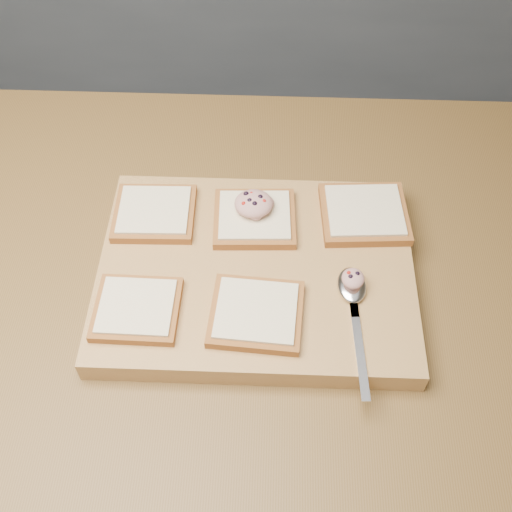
{
  "coord_description": "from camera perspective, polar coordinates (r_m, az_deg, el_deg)",
  "views": [
    {
      "loc": [
        0.11,
        -0.6,
        1.69
      ],
      "look_at": [
        0.09,
        -0.03,
        0.96
      ],
      "focal_mm": 45.0,
      "sensor_mm": 36.0,
      "label": 1
    }
  ],
  "objects": [
    {
      "name": "bread_far_center",
      "position": [
        0.98,
        -0.13,
        3.41
      ],
      "size": [
        0.13,
        0.12,
        0.02
      ],
      "color": "brown",
      "rests_on": "cutting_board"
    },
    {
      "name": "tuna_salad_dollop",
      "position": [
        0.97,
        -0.21,
        4.69
      ],
      "size": [
        0.06,
        0.06,
        0.03
      ],
      "color": "#D39087",
      "rests_on": "bread_far_center"
    },
    {
      "name": "ground",
      "position": [
        1.79,
        -3.0,
        -18.1
      ],
      "size": [
        4.0,
        4.0,
        0.0
      ],
      "primitive_type": "plane",
      "color": "#515459",
      "rests_on": "ground"
    },
    {
      "name": "bread_near_center",
      "position": [
        0.88,
        0.02,
        -5.11
      ],
      "size": [
        0.13,
        0.12,
        0.02
      ],
      "color": "brown",
      "rests_on": "cutting_board"
    },
    {
      "name": "bread_far_left",
      "position": [
        1.0,
        -9.02,
        3.82
      ],
      "size": [
        0.13,
        0.12,
        0.02
      ],
      "color": "brown",
      "rests_on": "cutting_board"
    },
    {
      "name": "spoon",
      "position": [
        0.91,
        8.6,
        -3.37
      ],
      "size": [
        0.04,
        0.21,
        0.01
      ],
      "color": "silver",
      "rests_on": "cutting_board"
    },
    {
      "name": "back_counter",
      "position": [
        2.37,
        -0.91,
        21.37
      ],
      "size": [
        3.6,
        0.62,
        0.94
      ],
      "color": "slate",
      "rests_on": "ground"
    },
    {
      "name": "spoon_salad",
      "position": [
        0.9,
        8.62,
        -1.97
      ],
      "size": [
        0.03,
        0.04,
        0.02
      ],
      "color": "#D39087",
      "rests_on": "spoon"
    },
    {
      "name": "island_counter",
      "position": [
        1.37,
        -3.8,
        -11.72
      ],
      "size": [
        2.0,
        0.8,
        0.9
      ],
      "color": "slate",
      "rests_on": "ground"
    },
    {
      "name": "bread_near_left",
      "position": [
        0.9,
        -10.55,
        -4.62
      ],
      "size": [
        0.12,
        0.11,
        0.02
      ],
      "color": "brown",
      "rests_on": "cutting_board"
    },
    {
      "name": "cutting_board",
      "position": [
        0.95,
        0.0,
        -1.48
      ],
      "size": [
        0.46,
        0.35,
        0.04
      ],
      "primitive_type": "cube",
      "color": "tan",
      "rests_on": "island_counter"
    },
    {
      "name": "bread_far_right",
      "position": [
        1.0,
        9.6,
        3.77
      ],
      "size": [
        0.14,
        0.13,
        0.02
      ],
      "color": "brown",
      "rests_on": "cutting_board"
    }
  ]
}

